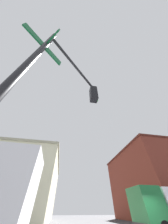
# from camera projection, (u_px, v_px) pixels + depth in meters

# --- Properties ---
(traffic_signal_near) EXTENTS (2.33, 2.14, 5.86)m
(traffic_signal_near) POSITION_uv_depth(u_px,v_px,m) (71.00, 84.00, 2.96)
(traffic_signal_near) COLOR black
(traffic_signal_near) RESTS_ON ground_plane
(building_brick) EXTENTS (20.39, 20.02, 13.13)m
(building_brick) POSITION_uv_depth(u_px,v_px,m) (164.00, 182.00, 25.28)
(building_brick) COLOR maroon
(building_brick) RESTS_ON ground_plane
(building_stucco) EXTENTS (20.02, 20.39, 9.78)m
(building_stucco) POSITION_uv_depth(u_px,v_px,m) (2.00, 186.00, 19.68)
(building_stucco) COLOR beige
(building_stucco) RESTS_ON ground_plane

